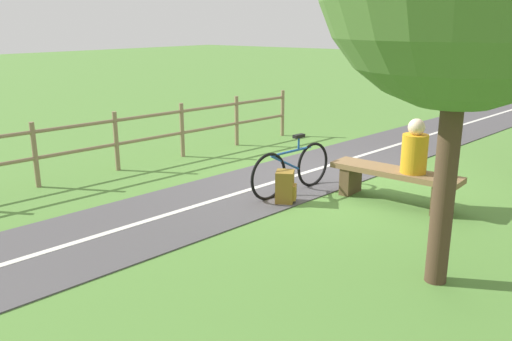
{
  "coord_description": "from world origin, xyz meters",
  "views": [
    {
      "loc": [
        -4.03,
        7.27,
        2.5
      ],
      "look_at": [
        -0.45,
        2.68,
        0.87
      ],
      "focal_mm": 37.03,
      "sensor_mm": 36.0,
      "label": 1
    }
  ],
  "objects": [
    {
      "name": "ground_plane",
      "position": [
        0.0,
        0.0,
        0.0
      ],
      "size": [
        80.0,
        80.0,
        0.0
      ],
      "primitive_type": "plane",
      "color": "#548438"
    },
    {
      "name": "paved_path",
      "position": [
        1.15,
        4.0,
        0.01
      ],
      "size": [
        6.18,
        35.98,
        0.02
      ],
      "primitive_type": "cube",
      "rotation": [
        0.0,
        0.0,
        -0.12
      ],
      "color": "#4C494C",
      "rests_on": "ground_plane"
    },
    {
      "name": "path_centre_line",
      "position": [
        1.15,
        4.0,
        0.02
      ],
      "size": [
        3.87,
        31.79,
        0.0
      ],
      "primitive_type": "cube",
      "rotation": [
        0.0,
        0.0,
        -0.12
      ],
      "color": "silver",
      "rests_on": "paved_path"
    },
    {
      "name": "bench",
      "position": [
        -1.16,
        0.37,
        0.34
      ],
      "size": [
        1.88,
        0.5,
        0.49
      ],
      "rotation": [
        0.0,
        0.0,
        -0.02
      ],
      "color": "brown",
      "rests_on": "ground_plane"
    },
    {
      "name": "person_seated",
      "position": [
        -1.42,
        0.37,
        0.82
      ],
      "size": [
        0.36,
        0.36,
        0.76
      ],
      "rotation": [
        0.0,
        0.0,
        -0.02
      ],
      "color": "orange",
      "rests_on": "bench"
    },
    {
      "name": "bicycle",
      "position": [
        0.26,
        0.89,
        0.37
      ],
      "size": [
        0.29,
        1.68,
        0.89
      ],
      "rotation": [
        0.0,
        0.0,
        1.42
      ],
      "color": "black",
      "rests_on": "ground_plane"
    },
    {
      "name": "backpack",
      "position": [
        0.06,
        1.34,
        0.23
      ],
      "size": [
        0.37,
        0.36,
        0.47
      ],
      "rotation": [
        0.0,
        0.0,
        2.08
      ],
      "color": "olive",
      "rests_on": "ground_plane"
    },
    {
      "name": "fence_roadside",
      "position": [
        3.57,
        3.11,
        0.61
      ],
      "size": [
        1.6,
        11.28,
        1.04
      ],
      "rotation": [
        0.0,
        0.0,
        1.44
      ],
      "color": "#847051",
      "rests_on": "ground_plane"
    }
  ]
}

